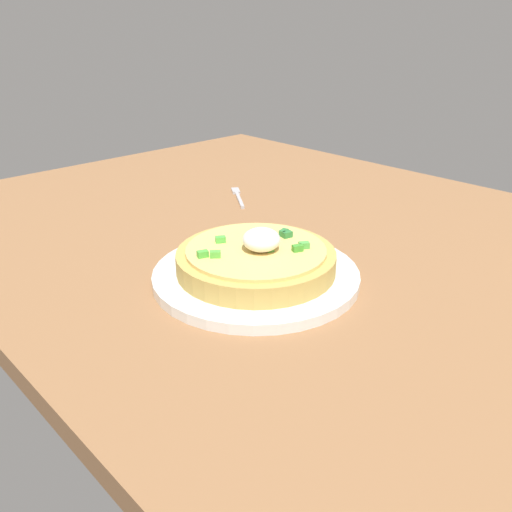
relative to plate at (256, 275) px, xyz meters
The scene contains 4 objects.
dining_table 16.57cm from the plate, 109.35° to the left, with size 127.64×89.54×2.87cm, color #8F633F.
plate is the anchor object (origin of this frame).
pizza 2.32cm from the plate, 11.89° to the left, with size 19.95×19.95×5.87cm.
fork 33.88cm from the plate, 142.03° to the left, with size 9.86×7.19×0.50cm.
Camera 1 is at (48.53, -56.67, 33.34)cm, focal length 36.88 mm.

